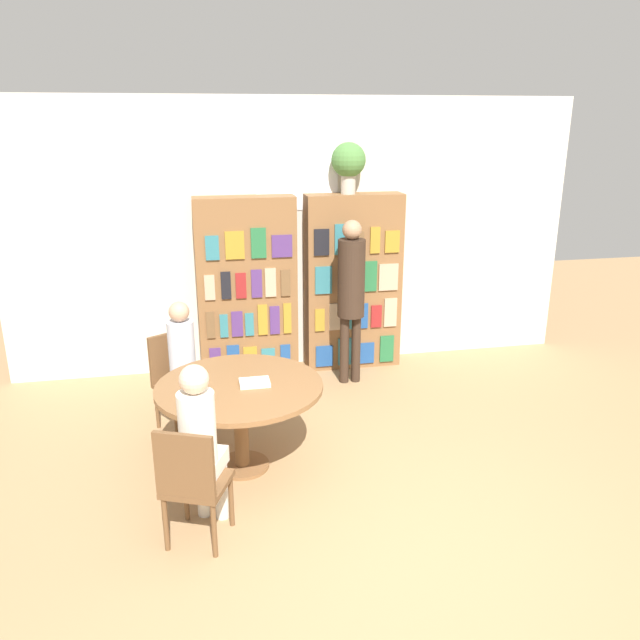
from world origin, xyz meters
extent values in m
plane|color=#9E7A51|center=(0.00, 0.00, 0.00)|extent=(16.00, 16.00, 0.00)
cube|color=beige|center=(0.00, 3.64, 1.50)|extent=(6.40, 0.06, 3.00)
cube|color=white|center=(0.00, 3.61, 2.35)|extent=(0.90, 0.01, 1.10)
cube|color=brown|center=(-0.60, 3.45, 0.99)|extent=(1.08, 0.32, 1.98)
cube|color=#4C2D6B|center=(-0.99, 3.28, 0.21)|extent=(0.12, 0.02, 0.31)
cube|color=navy|center=(-0.79, 3.28, 0.22)|extent=(0.14, 0.02, 0.33)
cube|color=olive|center=(-0.61, 3.28, 0.21)|extent=(0.15, 0.02, 0.30)
cube|color=#2D707A|center=(-0.41, 3.28, 0.19)|extent=(0.15, 0.02, 0.26)
cube|color=navy|center=(-0.21, 3.28, 0.21)|extent=(0.11, 0.02, 0.29)
cube|color=brown|center=(-1.02, 3.28, 0.64)|extent=(0.09, 0.02, 0.30)
cube|color=#2D707A|center=(-0.88, 3.28, 0.62)|extent=(0.09, 0.02, 0.26)
cube|color=#4C2D6B|center=(-0.73, 3.28, 0.63)|extent=(0.12, 0.02, 0.28)
cube|color=#2D707A|center=(-0.60, 3.28, 0.62)|extent=(0.09, 0.02, 0.26)
cube|color=olive|center=(-0.46, 3.28, 0.66)|extent=(0.10, 0.02, 0.34)
cube|color=#4C2D6B|center=(-0.32, 3.28, 0.65)|extent=(0.11, 0.02, 0.32)
cube|color=olive|center=(-0.18, 3.28, 0.66)|extent=(0.09, 0.02, 0.34)
cube|color=tan|center=(-1.01, 3.28, 1.06)|extent=(0.11, 0.02, 0.27)
cube|color=black|center=(-0.84, 3.28, 1.07)|extent=(0.10, 0.02, 0.30)
cube|color=maroon|center=(-0.68, 3.28, 1.06)|extent=(0.11, 0.02, 0.28)
cube|color=#4C2D6B|center=(-0.51, 3.28, 1.07)|extent=(0.11, 0.02, 0.31)
cube|color=tan|center=(-0.36, 3.28, 1.08)|extent=(0.12, 0.02, 0.31)
cube|color=brown|center=(-0.19, 3.28, 1.07)|extent=(0.10, 0.02, 0.29)
cube|color=#2D707A|center=(-0.96, 3.28, 1.48)|extent=(0.14, 0.02, 0.26)
cube|color=olive|center=(-0.72, 3.28, 1.50)|extent=(0.20, 0.02, 0.29)
cube|color=#236638|center=(-0.48, 3.28, 1.51)|extent=(0.16, 0.02, 0.32)
cube|color=#4C2D6B|center=(-0.23, 3.28, 1.47)|extent=(0.22, 0.02, 0.24)
cube|color=brown|center=(0.60, 3.45, 0.99)|extent=(1.08, 0.32, 1.98)
cube|color=navy|center=(0.24, 3.28, 0.18)|extent=(0.19, 0.02, 0.24)
cube|color=#2D707A|center=(0.47, 3.28, 0.22)|extent=(0.15, 0.02, 0.32)
cube|color=navy|center=(0.73, 3.28, 0.18)|extent=(0.18, 0.02, 0.25)
cube|color=#236638|center=(0.98, 3.28, 0.22)|extent=(0.16, 0.02, 0.31)
cube|color=olive|center=(0.18, 3.28, 0.62)|extent=(0.11, 0.02, 0.25)
cube|color=tan|center=(0.35, 3.28, 0.65)|extent=(0.12, 0.02, 0.31)
cube|color=#2D707A|center=(0.53, 3.28, 0.65)|extent=(0.09, 0.02, 0.31)
cube|color=navy|center=(0.67, 3.28, 0.64)|extent=(0.13, 0.02, 0.29)
cube|color=maroon|center=(0.84, 3.28, 0.62)|extent=(0.12, 0.02, 0.26)
cube|color=tan|center=(1.00, 3.28, 0.66)|extent=(0.15, 0.02, 0.33)
cube|color=#2D707A|center=(0.22, 3.28, 1.07)|extent=(0.19, 0.02, 0.31)
cube|color=#4C2D6B|center=(0.47, 3.28, 1.07)|extent=(0.14, 0.02, 0.29)
cube|color=#236638|center=(0.72, 3.28, 1.09)|extent=(0.21, 0.02, 0.34)
cube|color=tan|center=(0.97, 3.28, 1.07)|extent=(0.22, 0.02, 0.30)
cube|color=black|center=(0.20, 3.28, 1.50)|extent=(0.17, 0.02, 0.29)
cube|color=#2D707A|center=(0.41, 3.28, 1.52)|extent=(0.12, 0.02, 0.33)
cube|color=brown|center=(0.59, 3.28, 1.47)|extent=(0.16, 0.02, 0.25)
cube|color=olive|center=(0.80, 3.28, 1.50)|extent=(0.11, 0.02, 0.29)
cube|color=olive|center=(1.00, 3.28, 1.47)|extent=(0.16, 0.02, 0.24)
cylinder|color=#B7AD9E|center=(0.53, 3.45, 2.09)|extent=(0.16, 0.16, 0.21)
sphere|color=#4C7F3D|center=(0.53, 3.45, 2.34)|extent=(0.37, 0.37, 0.37)
cylinder|color=brown|center=(-0.85, 1.40, 0.01)|extent=(0.44, 0.44, 0.03)
cylinder|color=brown|center=(-0.85, 1.40, 0.37)|extent=(0.12, 0.12, 0.68)
cylinder|color=brown|center=(-0.85, 1.40, 0.73)|extent=(1.34, 1.34, 0.04)
cube|color=brown|center=(-1.21, 0.54, 0.42)|extent=(0.52, 0.52, 0.04)
cube|color=brown|center=(-1.28, 0.37, 0.67)|extent=(0.38, 0.19, 0.45)
cylinder|color=brown|center=(-1.30, 0.76, 0.20)|extent=(0.04, 0.04, 0.40)
cylinder|color=brown|center=(-0.99, 0.63, 0.20)|extent=(0.04, 0.04, 0.40)
cylinder|color=brown|center=(-1.43, 0.45, 0.20)|extent=(0.04, 0.04, 0.40)
cylinder|color=brown|center=(-1.12, 0.32, 0.20)|extent=(0.04, 0.04, 0.40)
cube|color=brown|center=(-1.33, 2.19, 0.42)|extent=(0.55, 0.55, 0.04)
cube|color=brown|center=(-1.43, 2.35, 0.67)|extent=(0.36, 0.24, 0.45)
cylinder|color=brown|center=(-1.10, 2.13, 0.20)|extent=(0.04, 0.04, 0.40)
cylinder|color=brown|center=(-1.39, 1.96, 0.20)|extent=(0.04, 0.04, 0.40)
cylinder|color=brown|center=(-1.28, 2.43, 0.20)|extent=(0.04, 0.04, 0.40)
cylinder|color=brown|center=(-1.57, 2.25, 0.20)|extent=(0.04, 0.04, 0.40)
cube|color=#B2B7C6|center=(-1.26, 2.07, 0.50)|extent=(0.37, 0.40, 0.12)
cylinder|color=#B2B7C6|center=(-1.30, 2.14, 0.81)|extent=(0.24, 0.24, 0.50)
sphere|color=tan|center=(-1.30, 2.14, 1.15)|extent=(0.18, 0.18, 0.18)
cylinder|color=#B2B7C6|center=(-1.15, 2.01, 0.22)|extent=(0.10, 0.10, 0.44)
cylinder|color=#B2B7C6|center=(-1.26, 1.94, 0.22)|extent=(0.10, 0.10, 0.44)
cube|color=silver|center=(-1.16, 0.67, 0.50)|extent=(0.35, 0.39, 0.12)
cylinder|color=silver|center=(-1.19, 0.59, 0.81)|extent=(0.25, 0.25, 0.50)
sphere|color=#DBB293|center=(-1.19, 0.59, 1.16)|extent=(0.20, 0.20, 0.20)
cylinder|color=silver|center=(-1.18, 0.80, 0.22)|extent=(0.10, 0.10, 0.44)
cylinder|color=silver|center=(-1.05, 0.75, 0.22)|extent=(0.10, 0.10, 0.44)
cylinder|color=#332319|center=(0.39, 2.94, 0.38)|extent=(0.10, 0.10, 0.76)
cylinder|color=#332319|center=(0.52, 2.94, 0.38)|extent=(0.10, 0.10, 0.76)
cylinder|color=#332319|center=(0.45, 2.94, 1.17)|extent=(0.29, 0.29, 0.82)
sphere|color=#A37A5B|center=(0.45, 2.94, 1.68)|extent=(0.20, 0.20, 0.20)
cylinder|color=#332319|center=(0.54, 3.20, 1.37)|extent=(0.07, 0.30, 0.07)
cube|color=silver|center=(-0.73, 1.38, 0.76)|extent=(0.24, 0.18, 0.03)
camera|label=1|loc=(-1.12, -3.20, 2.78)|focal=35.00mm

